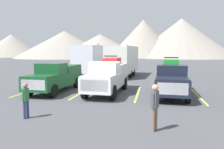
{
  "coord_description": "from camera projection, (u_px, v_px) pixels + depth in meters",
  "views": [
    {
      "loc": [
        2.93,
        -14.73,
        2.98
      ],
      "look_at": [
        0.0,
        1.51,
        1.2
      ],
      "focal_mm": 35.82,
      "sensor_mm": 36.0,
      "label": 1
    }
  ],
  "objects": [
    {
      "name": "camper_trailer_b",
      "position": [
        123.0,
        59.0,
        25.47
      ],
      "size": [
        3.1,
        8.38,
        3.75
      ],
      "color": "silver",
      "rests_on": "ground"
    },
    {
      "name": "pickup_truck_c",
      "position": [
        171.0,
        78.0,
        14.88
      ],
      "size": [
        2.29,
        5.83,
        2.52
      ],
      "color": "black",
      "rests_on": "ground"
    },
    {
      "name": "pickup_truck_a",
      "position": [
        56.0,
        77.0,
        16.3
      ],
      "size": [
        2.28,
        5.78,
        2.09
      ],
      "color": "#144723",
      "rests_on": "ground"
    },
    {
      "name": "person_b",
      "position": [
        155.0,
        104.0,
        8.2
      ],
      "size": [
        0.3,
        0.36,
        1.75
      ],
      "color": "#726047",
      "rests_on": "ground"
    },
    {
      "name": "person_a",
      "position": [
        26.0,
        98.0,
        9.76
      ],
      "size": [
        0.26,
        0.32,
        1.57
      ],
      "color": "navy",
      "rests_on": "ground"
    },
    {
      "name": "lot_stripe_b",
      "position": [
        83.0,
        92.0,
        16.09
      ],
      "size": [
        0.12,
        5.5,
        0.01
      ],
      "primitive_type": "cube",
      "color": "gold",
      "rests_on": "ground"
    },
    {
      "name": "camper_trailer_a",
      "position": [
        93.0,
        58.0,
        26.62
      ],
      "size": [
        3.19,
        8.29,
        3.85
      ],
      "color": "silver",
      "rests_on": "ground"
    },
    {
      "name": "ground_plane",
      "position": [
        108.0,
        94.0,
        15.25
      ],
      "size": [
        240.0,
        240.0,
        0.0
      ],
      "primitive_type": "plane",
      "color": "#47474C"
    },
    {
      "name": "mountain_ridge",
      "position": [
        176.0,
        39.0,
        88.48
      ],
      "size": [
        151.03,
        50.21,
        17.71
      ],
      "color": "gray",
      "rests_on": "ground"
    },
    {
      "name": "pickup_truck_b",
      "position": [
        108.0,
        76.0,
        15.66
      ],
      "size": [
        2.31,
        5.91,
        2.61
      ],
      "color": "white",
      "rests_on": "ground"
    },
    {
      "name": "lot_stripe_c",
      "position": [
        138.0,
        94.0,
        15.39
      ],
      "size": [
        0.12,
        5.5,
        0.01
      ],
      "primitive_type": "cube",
      "color": "gold",
      "rests_on": "ground"
    },
    {
      "name": "lot_stripe_a",
      "position": [
        32.0,
        90.0,
        16.79
      ],
      "size": [
        0.12,
        5.5,
        0.01
      ],
      "primitive_type": "cube",
      "color": "gold",
      "rests_on": "ground"
    },
    {
      "name": "lot_stripe_d",
      "position": [
        198.0,
        96.0,
        14.7
      ],
      "size": [
        0.12,
        5.5,
        0.01
      ],
      "primitive_type": "cube",
      "color": "gold",
      "rests_on": "ground"
    }
  ]
}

